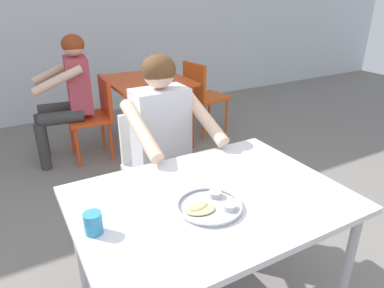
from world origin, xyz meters
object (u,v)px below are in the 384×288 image
object	(u,v)px
drinking_cup	(93,222)
chair_foreground	(155,162)
table_foreground	(210,210)
chair_red_left	(96,112)
table_background_red	(147,87)
chair_red_right	(202,93)
patron_background	(69,88)
diner_foreground	(168,139)
thali_tray	(210,206)

from	to	relation	value
drinking_cup	chair_foreground	xyz separation A→B (m)	(0.63, 0.88, -0.30)
table_foreground	chair_red_left	world-z (taller)	chair_red_left
table_background_red	chair_red_right	distance (m)	0.66
patron_background	chair_red_left	bearing A→B (deg)	-19.51
diner_foreground	chair_red_left	distance (m)	1.56
chair_foreground	chair_red_right	bearing A→B (deg)	48.43
drinking_cup	table_background_red	bearing A→B (deg)	62.94
chair_red_right	thali_tray	bearing A→B (deg)	-120.23
chair_foreground	drinking_cup	bearing A→B (deg)	-125.35
drinking_cup	patron_background	size ratio (longest dim) A/B	0.07
chair_red_left	table_background_red	bearing A→B (deg)	6.16
table_background_red	patron_background	bearing A→B (deg)	179.19
chair_foreground	diner_foreground	bearing A→B (deg)	-89.39
thali_tray	diner_foreground	size ratio (longest dim) A/B	0.23
table_background_red	diner_foreground	bearing A→B (deg)	-108.25
table_foreground	chair_red_right	distance (m)	2.56
thali_tray	chair_foreground	world-z (taller)	chair_foreground
chair_foreground	table_background_red	size ratio (longest dim) A/B	0.96
table_foreground	chair_foreground	size ratio (longest dim) A/B	1.45
thali_tray	table_background_red	bearing A→B (deg)	73.62
chair_foreground	table_background_red	distance (m)	1.48
thali_tray	drinking_cup	distance (m)	0.48
drinking_cup	patron_background	bearing A→B (deg)	80.89
diner_foreground	chair_red_right	size ratio (longest dim) A/B	1.46
chair_red_right	chair_red_left	bearing A→B (deg)	-179.85
chair_foreground	diner_foreground	size ratio (longest dim) A/B	0.66
chair_red_right	chair_foreground	bearing A→B (deg)	-131.57
thali_tray	diner_foreground	world-z (taller)	diner_foreground
chair_red_right	patron_background	xyz separation A→B (m)	(-1.43, 0.07, 0.23)
diner_foreground	chair_red_right	xyz separation A→B (m)	(1.17, 1.53, -0.25)
table_foreground	chair_red_right	bearing A→B (deg)	59.91
table_foreground	chair_red_right	world-z (taller)	chair_red_right
drinking_cup	table_background_red	world-z (taller)	drinking_cup
chair_foreground	chair_red_left	distance (m)	1.32
diner_foreground	patron_background	bearing A→B (deg)	99.37
table_background_red	thali_tray	bearing A→B (deg)	-106.38
thali_tray	drinking_cup	size ratio (longest dim) A/B	3.26
chair_red_left	chair_red_right	size ratio (longest dim) A/B	0.94
chair_red_left	patron_background	world-z (taller)	patron_background
table_foreground	diner_foreground	world-z (taller)	diner_foreground
diner_foreground	chair_foreground	bearing A→B (deg)	90.61
drinking_cup	chair_red_left	world-z (taller)	drinking_cup
chair_foreground	patron_background	world-z (taller)	patron_background
table_background_red	chair_red_right	xyz separation A→B (m)	(0.64, -0.06, -0.14)
table_foreground	table_background_red	bearing A→B (deg)	74.27
table_background_red	chair_red_right	world-z (taller)	chair_red_right
chair_foreground	diner_foreground	world-z (taller)	diner_foreground
chair_red_left	patron_background	xyz separation A→B (m)	(-0.21, 0.07, 0.25)
chair_foreground	chair_red_right	distance (m)	1.76
chair_red_right	patron_background	world-z (taller)	patron_background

